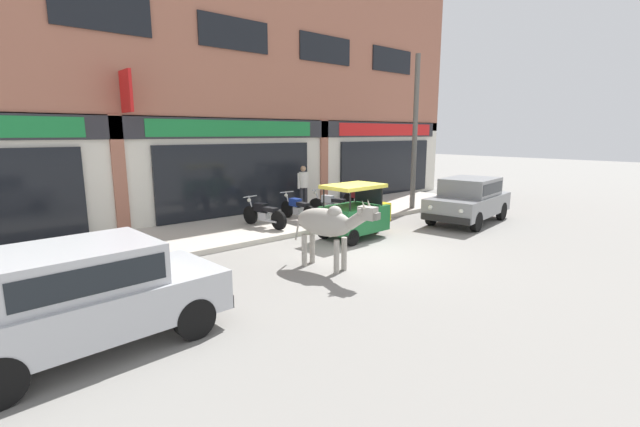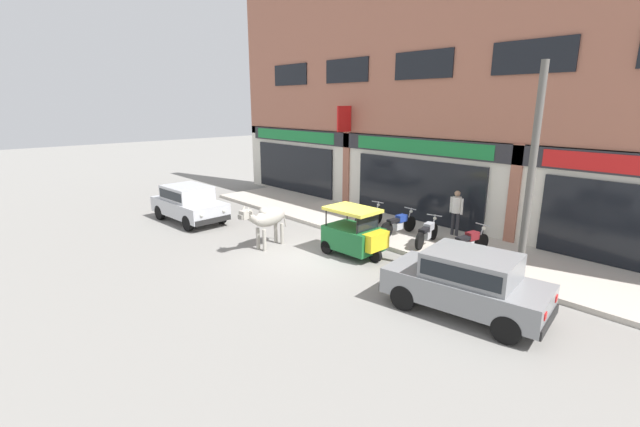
% 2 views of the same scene
% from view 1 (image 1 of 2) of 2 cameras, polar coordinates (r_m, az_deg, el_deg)
% --- Properties ---
extents(ground_plane, '(90.00, 90.00, 0.00)m').
position_cam_1_polar(ground_plane, '(10.70, 5.07, -5.09)').
color(ground_plane, gray).
extents(sidewalk, '(19.00, 3.42, 0.14)m').
position_cam_1_polar(sidewalk, '(13.61, -6.87, -1.41)').
color(sidewalk, '#B7AFA3').
rests_on(sidewalk, ground).
extents(shop_building, '(23.00, 1.40, 10.04)m').
position_cam_1_polar(shop_building, '(15.10, -11.73, 17.77)').
color(shop_building, '#9E604C').
rests_on(shop_building, ground).
extents(cow, '(0.83, 2.13, 1.61)m').
position_cam_1_polar(cow, '(9.11, 1.03, -1.33)').
color(cow, '#9E998E').
rests_on(cow, ground).
extents(car_0, '(3.77, 2.11, 1.46)m').
position_cam_1_polar(car_0, '(14.83, 19.25, 1.99)').
color(car_0, black).
rests_on(car_0, ground).
extents(car_1, '(3.68, 1.79, 1.46)m').
position_cam_1_polar(car_1, '(6.59, -28.92, -9.17)').
color(car_1, black).
rests_on(car_1, ground).
extents(auto_rickshaw, '(2.01, 1.21, 1.52)m').
position_cam_1_polar(auto_rickshaw, '(11.96, 4.86, -0.16)').
color(auto_rickshaw, black).
rests_on(auto_rickshaw, ground).
extents(motorcycle_0, '(0.53, 1.81, 0.88)m').
position_cam_1_polar(motorcycle_0, '(12.83, -7.50, -0.08)').
color(motorcycle_0, black).
rests_on(motorcycle_0, sidewalk).
extents(motorcycle_1, '(0.52, 1.81, 0.88)m').
position_cam_1_polar(motorcycle_1, '(13.66, -2.99, 0.65)').
color(motorcycle_1, black).
rests_on(motorcycle_1, sidewalk).
extents(motorcycle_2, '(0.65, 1.78, 0.88)m').
position_cam_1_polar(motorcycle_2, '(14.35, 1.50, 1.15)').
color(motorcycle_2, black).
rests_on(motorcycle_2, sidewalk).
extents(motorcycle_3, '(0.60, 1.80, 0.88)m').
position_cam_1_polar(motorcycle_3, '(15.42, 5.15, 1.77)').
color(motorcycle_3, black).
rests_on(motorcycle_3, sidewalk).
extents(pedestrian, '(0.50, 0.32, 1.60)m').
position_cam_1_polar(pedestrian, '(15.51, -2.25, 4.09)').
color(pedestrian, '#2D2D33').
rests_on(pedestrian, sidewalk).
extents(utility_pole, '(0.18, 0.18, 5.50)m').
position_cam_1_polar(utility_pole, '(16.13, 12.55, 10.39)').
color(utility_pole, '#595651').
rests_on(utility_pole, sidewalk).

